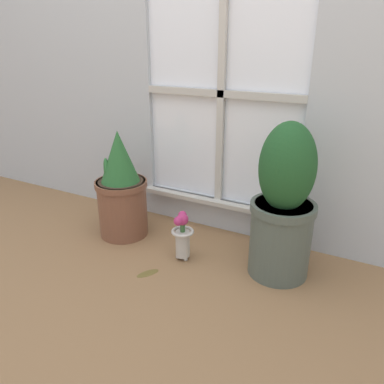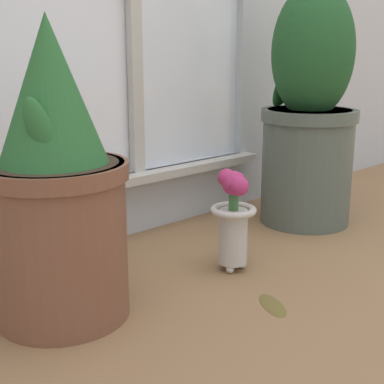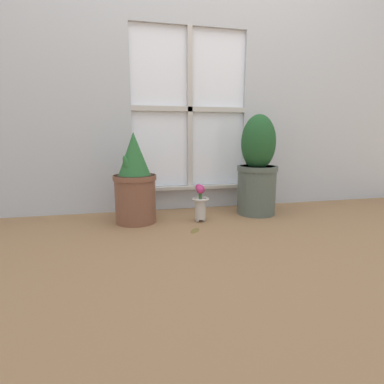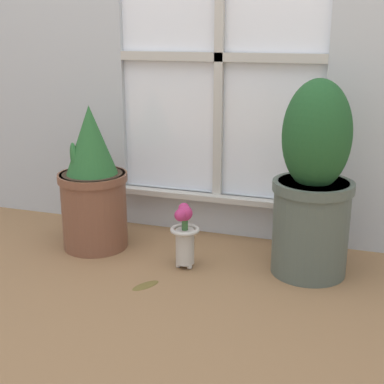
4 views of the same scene
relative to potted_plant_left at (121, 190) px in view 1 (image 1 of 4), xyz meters
The scene contains 5 objects.
ground_plane 0.58m from the potted_plant_left, 33.96° to the right, with size 10.00×10.00×0.00m, color olive.
potted_plant_left is the anchor object (origin of this frame).
potted_plant_right 0.86m from the potted_plant_left, ahead, with size 0.29×0.29×0.71m.
flower_vase 0.44m from the potted_plant_left, 10.59° to the right, with size 0.11×0.11×0.25m.
fallen_leaf 0.50m from the potted_plant_left, 38.40° to the right, with size 0.09×0.12×0.01m.
Camera 1 is at (0.77, -1.17, 1.00)m, focal length 35.00 mm.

